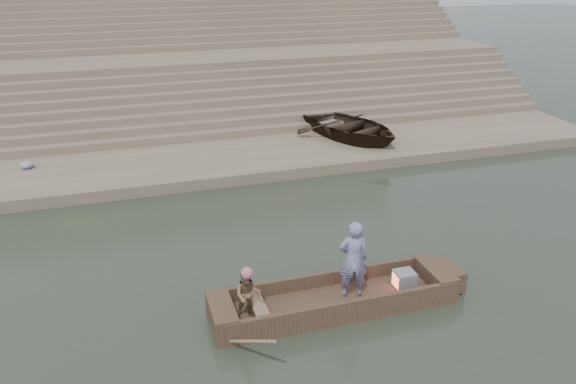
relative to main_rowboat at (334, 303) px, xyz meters
name	(u,v)px	position (x,y,z in m)	size (l,w,h in m)	color
ground	(267,280)	(-1.16, 1.55, -0.11)	(120.00, 120.00, 0.00)	#242E22
lower_landing	(209,163)	(-1.16, 9.55, 0.09)	(32.00, 4.00, 0.40)	#81735C
mid_landing	(180,87)	(-1.16, 17.05, 1.29)	(32.00, 3.00, 2.80)	#81735C
upper_landing	(163,40)	(-1.16, 24.05, 2.49)	(32.00, 3.00, 5.20)	#81735C
ghat_steps	(175,71)	(-1.16, 18.74, 1.69)	(32.00, 11.00, 5.20)	#81735C
main_rowboat	(334,303)	(0.00, 0.00, 0.00)	(5.00, 1.30, 0.22)	brown
rowboat_trim	(343,295)	(0.21, -0.01, 0.20)	(6.04, 2.63, 1.83)	brown
standing_man	(353,259)	(0.44, 0.07, 1.03)	(0.67, 0.44, 1.84)	navy
rowing_man	(248,295)	(-2.00, -0.09, 0.69)	(0.57, 0.44, 1.16)	#2A7E4C
television	(404,279)	(1.72, 0.00, 0.31)	(0.46, 0.42, 0.40)	slate
beached_rowboat	(351,127)	(4.73, 10.16, 0.76)	(3.22, 4.51, 0.93)	#2D2116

